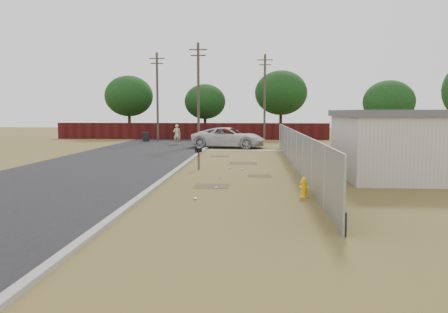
# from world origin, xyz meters

# --- Properties ---
(ground) EXTENTS (120.00, 120.00, 0.00)m
(ground) POSITION_xyz_m (0.00, 0.00, 0.00)
(ground) COLOR brown
(ground) RESTS_ON ground
(street) EXTENTS (15.10, 60.00, 0.12)m
(street) POSITION_xyz_m (-6.76, 8.05, 0.02)
(street) COLOR black
(street) RESTS_ON ground
(chainlink_fence) EXTENTS (0.10, 27.06, 2.02)m
(chainlink_fence) POSITION_xyz_m (3.12, 1.03, 0.80)
(chainlink_fence) COLOR #999CA1
(chainlink_fence) RESTS_ON ground
(privacy_fence) EXTENTS (30.00, 0.12, 1.80)m
(privacy_fence) POSITION_xyz_m (-6.00, 25.00, 0.90)
(privacy_fence) COLOR #3F0D0F
(privacy_fence) RESTS_ON ground
(utility_poles) EXTENTS (12.60, 8.24, 9.00)m
(utility_poles) POSITION_xyz_m (-3.67, 20.67, 4.69)
(utility_poles) COLOR #493C31
(utility_poles) RESTS_ON ground
(houses) EXTENTS (9.30, 17.24, 3.10)m
(houses) POSITION_xyz_m (9.70, 3.13, 1.56)
(houses) COLOR beige
(houses) RESTS_ON ground
(horizon_trees) EXTENTS (33.32, 31.94, 7.78)m
(horizon_trees) POSITION_xyz_m (0.84, 23.56, 4.63)
(horizon_trees) COLOR #2F2415
(horizon_trees) RESTS_ON ground
(fire_hydrant) EXTENTS (0.36, 0.37, 0.75)m
(fire_hydrant) POSITION_xyz_m (2.70, -7.11, 0.35)
(fire_hydrant) COLOR #F4B20C
(fire_hydrant) RESTS_ON ground
(mailbox) EXTENTS (0.33, 0.51, 1.17)m
(mailbox) POSITION_xyz_m (-1.96, 0.04, 0.93)
(mailbox) COLOR brown
(mailbox) RESTS_ON ground
(pickup_truck) EXTENTS (6.54, 3.87, 1.71)m
(pickup_truck) POSITION_xyz_m (-1.20, 14.16, 0.85)
(pickup_truck) COLOR silver
(pickup_truck) RESTS_ON ground
(pedestrian) EXTENTS (0.71, 0.48, 1.88)m
(pedestrian) POSITION_xyz_m (-6.17, 17.25, 0.94)
(pedestrian) COLOR #C2B68E
(pedestrian) RESTS_ON ground
(trash_bin) EXTENTS (0.68, 0.68, 0.95)m
(trash_bin) POSITION_xyz_m (-10.08, 21.30, 0.49)
(trash_bin) COLOR black
(trash_bin) RESTS_ON ground
(scattered_litter) EXTENTS (2.19, 11.47, 0.07)m
(scattered_litter) POSITION_xyz_m (-0.21, -2.03, 0.04)
(scattered_litter) COLOR silver
(scattered_litter) RESTS_ON ground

